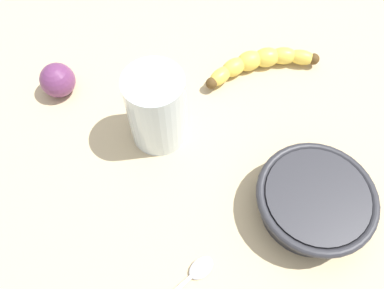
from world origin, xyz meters
TOP-DOWN VIEW (x-y plane):
  - wooden_tabletop at (0.00, 0.00)cm, footprint 120.00×120.00cm
  - banana at (-0.20, 13.35)cm, footprint 11.28×18.24cm
  - smoothie_glass at (-2.75, -7.46)cm, footprint 8.47×8.47cm
  - ceramic_bowl at (21.33, -1.24)cm, footprint 16.05×16.05cm
  - plum_fruit at (-20.22, -13.43)cm, footprint 5.62×5.62cm
  - teaspoon at (16.33, -18.42)cm, footprint 2.66×11.28cm

SIDE VIEW (x-z plane):
  - wooden_tabletop at x=0.00cm, z-range 0.00..3.00cm
  - teaspoon at x=16.33cm, z-range 3.00..3.80cm
  - banana at x=-0.20cm, z-range 3.00..6.32cm
  - plum_fruit at x=-20.22cm, z-range 3.00..8.62cm
  - ceramic_bowl at x=21.33cm, z-range 3.48..8.71cm
  - smoothie_glass at x=-2.75cm, z-range 2.48..15.23cm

